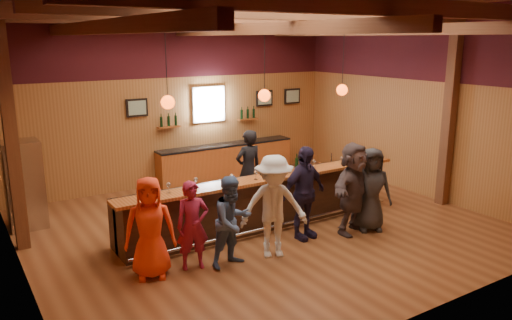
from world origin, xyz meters
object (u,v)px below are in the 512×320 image
at_px(ice_bucket, 277,169).
at_px(bottle_a, 283,166).
at_px(customer_orange, 150,228).
at_px(customer_brown, 353,188).
at_px(stainless_fridge, 24,185).
at_px(customer_denim, 232,221).
at_px(customer_redvest, 193,225).
at_px(bar_counter, 261,200).
at_px(back_bar_cabinet, 226,161).
at_px(customer_dark, 371,189).
at_px(bartender, 249,169).
at_px(customer_white, 274,207).
at_px(customer_navy, 304,193).

distance_m(ice_bucket, bottle_a, 0.26).
bearing_deg(bottle_a, customer_orange, -165.23).
bearing_deg(customer_brown, stainless_fridge, 128.38).
xyz_separation_m(customer_denim, customer_brown, (2.75, 0.02, 0.13)).
height_order(customer_redvest, customer_denim, customer_denim).
bearing_deg(bar_counter, customer_redvest, -151.83).
relative_size(bar_counter, customer_brown, 3.43).
relative_size(customer_denim, ice_bucket, 6.34).
xyz_separation_m(back_bar_cabinet, customer_dark, (0.52, -5.00, 0.37)).
height_order(bartender, bottle_a, bartender).
distance_m(customer_orange, customer_white, 2.15).
bearing_deg(customer_brown, bottle_a, 110.34).
relative_size(customer_brown, customer_dark, 1.08).
bearing_deg(back_bar_cabinet, ice_bucket, -104.42).
xyz_separation_m(customer_white, customer_brown, (1.96, 0.09, -0.00)).
distance_m(customer_denim, bartender, 2.99).
xyz_separation_m(customer_orange, customer_dark, (4.47, -0.41, 0.01)).
bearing_deg(customer_brown, back_bar_cabinet, 74.76).
relative_size(bar_counter, customer_white, 3.42).
bearing_deg(bottle_a, stainless_fridge, 149.91).
distance_m(customer_dark, bottle_a, 1.83).
bearing_deg(customer_denim, customer_navy, 1.29).
bearing_deg(customer_orange, bar_counter, 39.68).
relative_size(bar_counter, customer_orange, 3.76).
distance_m(bar_counter, customer_orange, 2.97).
height_order(customer_white, bartender, customer_white).
distance_m(customer_denim, customer_white, 0.81).
height_order(customer_brown, bottle_a, customer_brown).
bearing_deg(customer_navy, customer_redvest, 172.90).
xyz_separation_m(customer_navy, bartender, (0.04, 2.08, -0.01)).
bearing_deg(back_bar_cabinet, customer_redvest, -124.77).
bearing_deg(ice_bucket, bartender, 83.52).
bearing_deg(stainless_fridge, back_bar_cabinet, 11.93).
bearing_deg(customer_denim, ice_bucket, 24.47).
height_order(stainless_fridge, customer_orange, stainless_fridge).
xyz_separation_m(customer_white, customer_dark, (2.36, 0.00, -0.08)).
bearing_deg(customer_brown, customer_orange, 158.82).
height_order(customer_orange, customer_denim, customer_orange).
distance_m(customer_denim, bottle_a, 2.26).
bearing_deg(customer_brown, bar_counter, 117.35).
height_order(bar_counter, customer_denim, customer_denim).
distance_m(bar_counter, customer_white, 1.63).
bearing_deg(customer_orange, customer_dark, 14.21).
xyz_separation_m(stainless_fridge, customer_brown, (5.42, -3.80, 0.02)).
height_order(customer_brown, ice_bucket, customer_brown).
xyz_separation_m(stainless_fridge, customer_redvest, (2.06, -3.55, -0.14)).
bearing_deg(customer_orange, stainless_fridge, 130.67).
distance_m(customer_redvest, customer_dark, 3.78).
height_order(back_bar_cabinet, customer_redvest, customer_redvest).
distance_m(bar_counter, customer_dark, 2.25).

